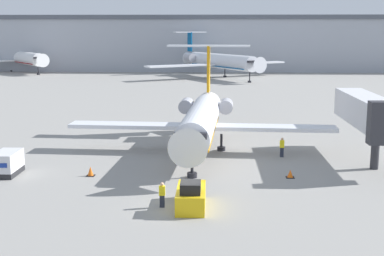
{
  "coord_description": "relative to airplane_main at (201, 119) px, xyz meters",
  "views": [
    {
      "loc": [
        1.79,
        -33.86,
        11.73
      ],
      "look_at": [
        0.0,
        12.13,
        3.14
      ],
      "focal_mm": 50.0,
      "sensor_mm": 36.0,
      "label": 1
    }
  ],
  "objects": [
    {
      "name": "terminal_building",
      "position": [
        -0.7,
        103.64,
        4.52
      ],
      "size": [
        180.0,
        16.8,
        15.37
      ],
      "color": "#9EA3AD",
      "rests_on": "ground"
    },
    {
      "name": "pushback_tug",
      "position": [
        -0.3,
        -16.23,
        -2.44
      ],
      "size": [
        1.88,
        4.29,
        1.99
      ],
      "color": "yellow",
      "rests_on": "ground"
    },
    {
      "name": "airplane_main",
      "position": [
        0.0,
        0.0,
        0.0
      ],
      "size": [
        25.63,
        24.28,
        9.89
      ],
      "color": "silver",
      "rests_on": "ground"
    },
    {
      "name": "luggage_cart",
      "position": [
        -15.58,
        -8.72,
        -2.24
      ],
      "size": [
        1.76,
        3.19,
        1.91
      ],
      "color": "#232326",
      "rests_on": "ground"
    },
    {
      "name": "worker_near_tug",
      "position": [
        -2.22,
        -16.28,
        -2.3
      ],
      "size": [
        0.4,
        0.24,
        1.71
      ],
      "color": "#232838",
      "rests_on": "ground"
    },
    {
      "name": "airplane_parked_far_right",
      "position": [
        -52.26,
        96.55,
        0.65
      ],
      "size": [
        26.38,
        30.35,
        10.65
      ],
      "color": "white",
      "rests_on": "ground"
    },
    {
      "name": "traffic_cone_left",
      "position": [
        -8.73,
        -8.85,
        -2.83
      ],
      "size": [
        0.66,
        0.66,
        0.77
      ],
      "color": "black",
      "rests_on": "ground"
    },
    {
      "name": "jet_bridge",
      "position": [
        14.84,
        -2.88,
        1.26
      ],
      "size": [
        3.2,
        13.79,
        6.19
      ],
      "color": "#2D2D33",
      "rests_on": "ground"
    },
    {
      "name": "worker_by_wing",
      "position": [
        7.53,
        -1.74,
        -2.23
      ],
      "size": [
        0.4,
        0.26,
        1.83
      ],
      "color": "#232838",
      "rests_on": "ground"
    },
    {
      "name": "airplane_parked_far_left",
      "position": [
        2.56,
        78.82,
        0.84
      ],
      "size": [
        33.91,
        30.77,
        10.91
      ],
      "color": "silver",
      "rests_on": "ground"
    },
    {
      "name": "ground_plane",
      "position": [
        -0.7,
        -16.36,
        -3.19
      ],
      "size": [
        600.0,
        600.0,
        0.0
      ],
      "primitive_type": "plane",
      "color": "gray"
    },
    {
      "name": "traffic_cone_right",
      "position": [
        7.33,
        -8.72,
        -2.89
      ],
      "size": [
        0.66,
        0.66,
        0.64
      ],
      "color": "black",
      "rests_on": "ground"
    }
  ]
}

